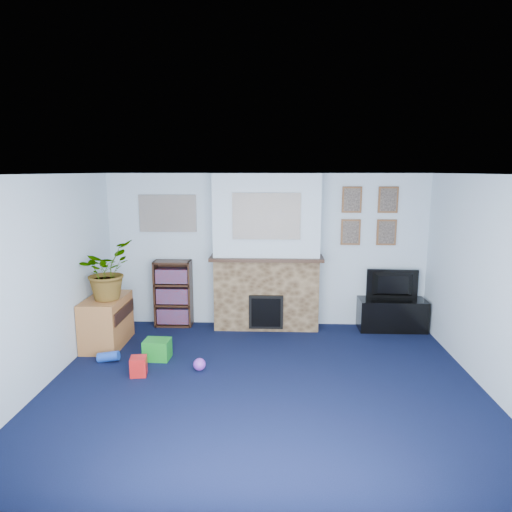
{
  "coord_description": "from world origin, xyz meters",
  "views": [
    {
      "loc": [
        0.11,
        -4.83,
        2.44
      ],
      "look_at": [
        -0.12,
        0.99,
        1.35
      ],
      "focal_mm": 32.0,
      "sensor_mm": 36.0,
      "label": 1
    }
  ],
  "objects_px": {
    "television": "(393,285)",
    "tv_stand": "(392,315)",
    "sideboard": "(107,321)",
    "bookshelf": "(174,295)"
  },
  "relations": [
    {
      "from": "tv_stand",
      "to": "bookshelf",
      "type": "xyz_separation_m",
      "value": [
        -3.42,
        0.08,
        0.28
      ]
    },
    {
      "from": "bookshelf",
      "to": "sideboard",
      "type": "xyz_separation_m",
      "value": [
        -0.77,
        -0.87,
        -0.15
      ]
    },
    {
      "from": "bookshelf",
      "to": "sideboard",
      "type": "bearing_deg",
      "value": -131.44
    },
    {
      "from": "television",
      "to": "bookshelf",
      "type": "height_order",
      "value": "bookshelf"
    },
    {
      "from": "television",
      "to": "sideboard",
      "type": "xyz_separation_m",
      "value": [
        -4.19,
        -0.81,
        -0.36
      ]
    },
    {
      "from": "tv_stand",
      "to": "sideboard",
      "type": "xyz_separation_m",
      "value": [
        -4.19,
        -0.79,
        0.12
      ]
    },
    {
      "from": "television",
      "to": "tv_stand",
      "type": "bearing_deg",
      "value": 92.83
    },
    {
      "from": "tv_stand",
      "to": "bookshelf",
      "type": "bearing_deg",
      "value": 178.72
    },
    {
      "from": "television",
      "to": "bookshelf",
      "type": "xyz_separation_m",
      "value": [
        -3.42,
        0.06,
        -0.21
      ]
    },
    {
      "from": "television",
      "to": "bookshelf",
      "type": "distance_m",
      "value": 3.43
    }
  ]
}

